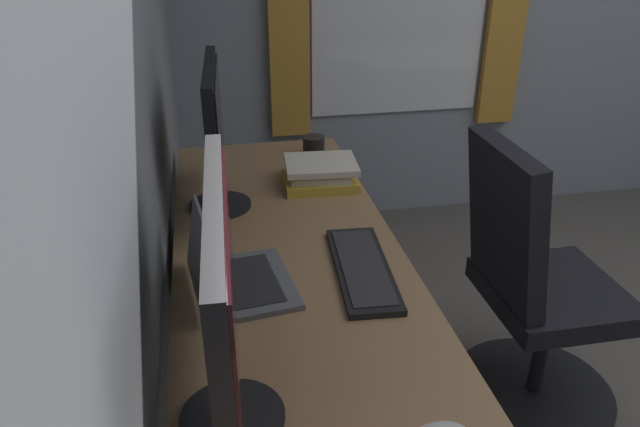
{
  "coord_description": "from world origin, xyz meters",
  "views": [
    {
      "loc": [
        -0.89,
        1.94,
        1.59
      ],
      "look_at": [
        0.36,
        1.7,
        0.95
      ],
      "focal_mm": 33.72,
      "sensor_mm": 36.0,
      "label": 1
    }
  ],
  "objects_px": {
    "book_stack_near": "(320,174)",
    "coffee_mug": "(313,147)",
    "drawer_pedestal": "(276,325)",
    "keyboard_main": "(362,268)",
    "laptop_leftmost": "(231,273)",
    "monitor_primary": "(224,302)",
    "monitor_secondary": "(215,129)",
    "office_chair": "(532,297)"
  },
  "relations": [
    {
      "from": "monitor_primary",
      "to": "office_chair",
      "type": "height_order",
      "value": "monitor_primary"
    },
    {
      "from": "monitor_secondary",
      "to": "laptop_leftmost",
      "type": "relative_size",
      "value": 1.7
    },
    {
      "from": "monitor_primary",
      "to": "office_chair",
      "type": "relative_size",
      "value": 0.59
    },
    {
      "from": "office_chair",
      "to": "keyboard_main",
      "type": "bearing_deg",
      "value": 104.36
    },
    {
      "from": "laptop_leftmost",
      "to": "monitor_primary",
      "type": "bearing_deg",
      "value": 177.07
    },
    {
      "from": "book_stack_near",
      "to": "coffee_mug",
      "type": "distance_m",
      "value": 0.26
    },
    {
      "from": "laptop_leftmost",
      "to": "keyboard_main",
      "type": "bearing_deg",
      "value": -87.1
    },
    {
      "from": "drawer_pedestal",
      "to": "book_stack_near",
      "type": "xyz_separation_m",
      "value": [
        0.26,
        -0.2,
        0.42
      ]
    },
    {
      "from": "drawer_pedestal",
      "to": "monitor_primary",
      "type": "relative_size",
      "value": 1.21
    },
    {
      "from": "laptop_leftmost",
      "to": "keyboard_main",
      "type": "distance_m",
      "value": 0.35
    },
    {
      "from": "laptop_leftmost",
      "to": "book_stack_near",
      "type": "distance_m",
      "value": 0.68
    },
    {
      "from": "laptop_leftmost",
      "to": "keyboard_main",
      "type": "height_order",
      "value": "laptop_leftmost"
    },
    {
      "from": "monitor_secondary",
      "to": "keyboard_main",
      "type": "distance_m",
      "value": 0.64
    },
    {
      "from": "keyboard_main",
      "to": "book_stack_near",
      "type": "bearing_deg",
      "value": 0.27
    },
    {
      "from": "drawer_pedestal",
      "to": "keyboard_main",
      "type": "bearing_deg",
      "value": -146.97
    },
    {
      "from": "drawer_pedestal",
      "to": "office_chair",
      "type": "xyz_separation_m",
      "value": [
        -0.16,
        -0.83,
        0.11
      ]
    },
    {
      "from": "laptop_leftmost",
      "to": "coffee_mug",
      "type": "distance_m",
      "value": 0.92
    },
    {
      "from": "drawer_pedestal",
      "to": "coffee_mug",
      "type": "height_order",
      "value": "coffee_mug"
    },
    {
      "from": "drawer_pedestal",
      "to": "monitor_secondary",
      "type": "height_order",
      "value": "monitor_secondary"
    },
    {
      "from": "keyboard_main",
      "to": "office_chair",
      "type": "bearing_deg",
      "value": -75.64
    },
    {
      "from": "drawer_pedestal",
      "to": "book_stack_near",
      "type": "height_order",
      "value": "book_stack_near"
    },
    {
      "from": "monitor_secondary",
      "to": "laptop_leftmost",
      "type": "bearing_deg",
      "value": -179.4
    },
    {
      "from": "drawer_pedestal",
      "to": "coffee_mug",
      "type": "distance_m",
      "value": 0.71
    },
    {
      "from": "book_stack_near",
      "to": "drawer_pedestal",
      "type": "bearing_deg",
      "value": 142.05
    },
    {
      "from": "drawer_pedestal",
      "to": "laptop_leftmost",
      "type": "distance_m",
      "value": 0.56
    },
    {
      "from": "drawer_pedestal",
      "to": "monitor_secondary",
      "type": "xyz_separation_m",
      "value": [
        0.15,
        0.15,
        0.65
      ]
    },
    {
      "from": "laptop_leftmost",
      "to": "book_stack_near",
      "type": "xyz_separation_m",
      "value": [
        0.59,
        -0.34,
        -0.01
      ]
    },
    {
      "from": "drawer_pedestal",
      "to": "office_chair",
      "type": "bearing_deg",
      "value": -100.59
    },
    {
      "from": "keyboard_main",
      "to": "coffee_mug",
      "type": "bearing_deg",
      "value": -1.39
    },
    {
      "from": "laptop_leftmost",
      "to": "office_chair",
      "type": "bearing_deg",
      "value": -79.65
    },
    {
      "from": "keyboard_main",
      "to": "coffee_mug",
      "type": "height_order",
      "value": "coffee_mug"
    },
    {
      "from": "drawer_pedestal",
      "to": "laptop_leftmost",
      "type": "relative_size",
      "value": 2.17
    },
    {
      "from": "drawer_pedestal",
      "to": "monitor_primary",
      "type": "xyz_separation_m",
      "value": [
        -0.77,
        0.16,
        0.65
      ]
    },
    {
      "from": "monitor_secondary",
      "to": "office_chair",
      "type": "height_order",
      "value": "monitor_secondary"
    },
    {
      "from": "laptop_leftmost",
      "to": "book_stack_near",
      "type": "relative_size",
      "value": 1.22
    },
    {
      "from": "monitor_secondary",
      "to": "book_stack_near",
      "type": "xyz_separation_m",
      "value": [
        0.11,
        -0.35,
        -0.22
      ]
    },
    {
      "from": "monitor_secondary",
      "to": "keyboard_main",
      "type": "height_order",
      "value": "monitor_secondary"
    },
    {
      "from": "monitor_primary",
      "to": "monitor_secondary",
      "type": "xyz_separation_m",
      "value": [
        0.93,
        -0.02,
        -0.0
      ]
    },
    {
      "from": "monitor_primary",
      "to": "drawer_pedestal",
      "type": "bearing_deg",
      "value": -11.98
    },
    {
      "from": "book_stack_near",
      "to": "coffee_mug",
      "type": "bearing_deg",
      "value": -5.09
    },
    {
      "from": "drawer_pedestal",
      "to": "keyboard_main",
      "type": "height_order",
      "value": "keyboard_main"
    },
    {
      "from": "monitor_primary",
      "to": "coffee_mug",
      "type": "height_order",
      "value": "monitor_primary"
    }
  ]
}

